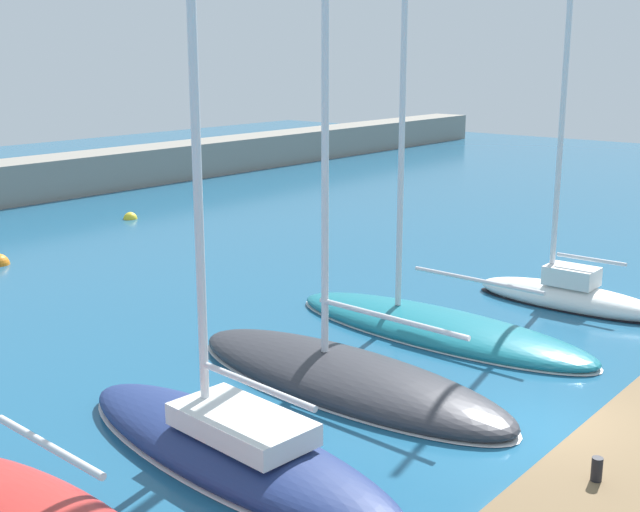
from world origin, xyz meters
TOP-DOWN VIEW (x-y plane):
  - ground_plane at (0.00, 0.00)m, footprint 120.00×120.00m
  - dock_pier at (0.00, -2.09)m, footprint 24.50×2.20m
  - sailboat_navy_second at (-4.92, 4.09)m, footprint 3.21×9.05m
  - sailboat_charcoal_third at (-0.46, 4.72)m, footprint 3.45×9.60m
  - sailboat_teal_fourth at (4.30, 5.04)m, footprint 3.22×9.88m
  - sailboat_white_fifth at (9.23, 3.18)m, footprint 1.73×6.19m
  - mooring_buoy_yellow at (9.35, 25.42)m, footprint 0.67×0.67m
  - dock_bollard at (-1.93, -2.09)m, footprint 0.20×0.20m

SIDE VIEW (x-z plane):
  - ground_plane at x=0.00m, z-range 0.00..0.00m
  - mooring_buoy_yellow at x=9.35m, z-range -0.34..0.34m
  - dock_pier at x=0.00m, z-range 0.00..0.44m
  - sailboat_teal_fourth at x=4.30m, z-range -7.58..8.09m
  - sailboat_charcoal_third at x=-0.46m, z-range -7.59..8.13m
  - sailboat_navy_second at x=-4.92m, z-range -8.91..9.84m
  - sailboat_white_fifth at x=9.23m, z-range -6.22..7.16m
  - dock_bollard at x=-1.93m, z-range 0.44..0.88m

